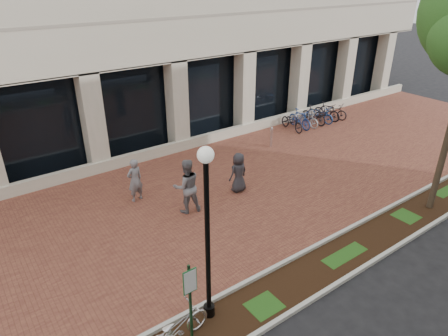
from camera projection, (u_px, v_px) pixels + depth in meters
ground at (199, 201)px, 14.96m from camera, size 120.00×120.00×0.00m
brick_plaza at (199, 201)px, 14.95m from camera, size 40.00×9.00×0.01m
planting_strip at (300, 280)px, 11.14m from camera, size 40.00×1.50×0.01m
curb_plaza_side at (282, 264)px, 11.66m from camera, size 40.00×0.12×0.12m
curb_street_side at (321, 294)px, 10.57m from camera, size 40.00×0.12×0.12m
parking_sign at (190, 296)px, 8.60m from camera, size 0.34×0.07×2.28m
lamppost at (207, 229)px, 8.88m from camera, size 0.36×0.36×4.59m
locked_bicycle at (176, 328)px, 9.08m from camera, size 1.79×0.75×0.92m
pedestrian_left at (135, 180)px, 14.67m from camera, size 0.68×0.50×1.69m
pedestrian_mid at (187, 186)px, 13.92m from camera, size 1.13×0.97×2.02m
pedestrian_right at (239, 173)px, 15.33m from camera, size 0.81×0.55×1.60m
bollard at (271, 137)px, 19.39m from camera, size 0.12×0.12×1.02m
bike_rack_cluster at (313, 116)px, 22.35m from camera, size 4.19×1.86×1.03m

